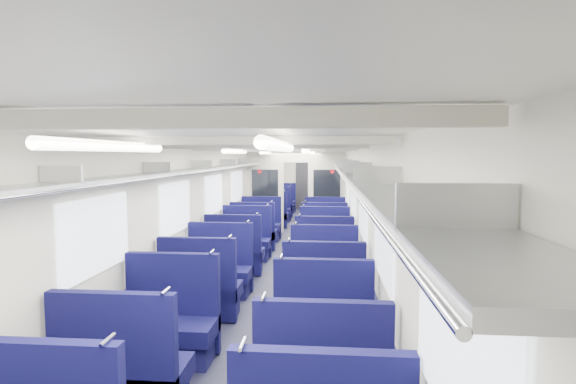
% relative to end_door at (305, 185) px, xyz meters
% --- Properties ---
extents(floor, '(2.80, 18.00, 0.01)m').
position_rel_end_door_xyz_m(floor, '(0.00, -8.94, -1.00)').
color(floor, black).
rests_on(floor, ground).
extents(ceiling, '(2.80, 18.00, 0.01)m').
position_rel_end_door_xyz_m(ceiling, '(0.00, -8.94, 1.35)').
color(ceiling, silver).
rests_on(ceiling, wall_left).
extents(wall_left, '(0.02, 18.00, 2.35)m').
position_rel_end_door_xyz_m(wall_left, '(-1.40, -8.94, 0.18)').
color(wall_left, beige).
rests_on(wall_left, floor).
extents(dado_left, '(0.03, 17.90, 0.70)m').
position_rel_end_door_xyz_m(dado_left, '(-1.39, -8.94, -0.65)').
color(dado_left, '#111036').
rests_on(dado_left, floor).
extents(wall_right, '(0.02, 18.00, 2.35)m').
position_rel_end_door_xyz_m(wall_right, '(1.40, -8.94, 0.18)').
color(wall_right, beige).
rests_on(wall_right, floor).
extents(dado_right, '(0.03, 17.90, 0.70)m').
position_rel_end_door_xyz_m(dado_right, '(1.39, -8.94, -0.65)').
color(dado_right, '#111036').
rests_on(dado_right, floor).
extents(wall_far, '(2.80, 0.02, 2.35)m').
position_rel_end_door_xyz_m(wall_far, '(0.00, 0.06, 0.18)').
color(wall_far, beige).
rests_on(wall_far, floor).
extents(luggage_rack_left, '(0.36, 17.40, 0.18)m').
position_rel_end_door_xyz_m(luggage_rack_left, '(-1.21, -8.94, 0.97)').
color(luggage_rack_left, '#B2B5BA').
rests_on(luggage_rack_left, wall_left).
extents(luggage_rack_right, '(0.36, 17.40, 0.18)m').
position_rel_end_door_xyz_m(luggage_rack_right, '(1.21, -8.94, 0.97)').
color(luggage_rack_right, '#B2B5BA').
rests_on(luggage_rack_right, wall_right).
extents(windows, '(2.78, 15.60, 0.75)m').
position_rel_end_door_xyz_m(windows, '(0.00, -9.40, 0.42)').
color(windows, white).
rests_on(windows, wall_left).
extents(ceiling_fittings, '(2.70, 16.06, 0.11)m').
position_rel_end_door_xyz_m(ceiling_fittings, '(0.00, -9.20, 1.29)').
color(ceiling_fittings, beige).
rests_on(ceiling_fittings, ceiling).
extents(end_door, '(0.75, 0.06, 2.00)m').
position_rel_end_door_xyz_m(end_door, '(0.00, 0.00, 0.00)').
color(end_door, black).
rests_on(end_door, floor).
extents(bulkhead, '(2.80, 0.10, 2.35)m').
position_rel_end_door_xyz_m(bulkhead, '(-0.00, -5.69, 0.23)').
color(bulkhead, beige).
rests_on(bulkhead, floor).
extents(seat_4, '(1.04, 0.58, 1.16)m').
position_rel_end_door_xyz_m(seat_4, '(-0.83, -14.83, -0.64)').
color(seat_4, '#0D0D41').
rests_on(seat_4, floor).
extents(seat_6, '(1.04, 0.58, 1.16)m').
position_rel_end_door_xyz_m(seat_6, '(-0.83, -13.71, -0.64)').
color(seat_6, '#0D0D41').
rests_on(seat_6, floor).
extents(seat_7, '(1.04, 0.58, 1.16)m').
position_rel_end_door_xyz_m(seat_7, '(0.83, -13.86, -0.64)').
color(seat_7, '#0D0D41').
rests_on(seat_7, floor).
extents(seat_8, '(1.04, 0.58, 1.16)m').
position_rel_end_door_xyz_m(seat_8, '(-0.83, -12.50, -0.64)').
color(seat_8, '#0D0D41').
rests_on(seat_8, floor).
extents(seat_9, '(1.04, 0.58, 1.16)m').
position_rel_end_door_xyz_m(seat_9, '(0.83, -12.63, -0.64)').
color(seat_9, '#0D0D41').
rests_on(seat_9, floor).
extents(seat_10, '(1.04, 0.58, 1.16)m').
position_rel_end_door_xyz_m(seat_10, '(-0.83, -11.46, -0.64)').
color(seat_10, '#0D0D41').
rests_on(seat_10, floor).
extents(seat_11, '(1.04, 0.58, 1.16)m').
position_rel_end_door_xyz_m(seat_11, '(0.83, -11.57, -0.64)').
color(seat_11, '#0D0D41').
rests_on(seat_11, floor).
extents(seat_12, '(1.04, 0.58, 1.16)m').
position_rel_end_door_xyz_m(seat_12, '(-0.83, -10.23, -0.64)').
color(seat_12, '#0D0D41').
rests_on(seat_12, floor).
extents(seat_13, '(1.04, 0.58, 1.16)m').
position_rel_end_door_xyz_m(seat_13, '(0.83, -10.31, -0.64)').
color(seat_13, '#0D0D41').
rests_on(seat_13, floor).
extents(seat_14, '(1.04, 0.58, 1.16)m').
position_rel_end_door_xyz_m(seat_14, '(-0.83, -9.05, -0.64)').
color(seat_14, '#0D0D41').
rests_on(seat_14, floor).
extents(seat_15, '(1.04, 0.58, 1.16)m').
position_rel_end_door_xyz_m(seat_15, '(0.83, -9.10, -0.64)').
color(seat_15, '#0D0D41').
rests_on(seat_15, floor).
extents(seat_16, '(1.04, 0.58, 1.16)m').
position_rel_end_door_xyz_m(seat_16, '(-0.83, -8.09, -0.64)').
color(seat_16, '#0D0D41').
rests_on(seat_16, floor).
extents(seat_17, '(1.04, 0.58, 1.16)m').
position_rel_end_door_xyz_m(seat_17, '(0.83, -7.98, -0.64)').
color(seat_17, '#0D0D41').
rests_on(seat_17, floor).
extents(seat_18, '(1.04, 0.58, 1.16)m').
position_rel_end_door_xyz_m(seat_18, '(-0.83, -6.93, -0.64)').
color(seat_18, '#0D0D41').
rests_on(seat_18, floor).
extents(seat_19, '(1.04, 0.58, 1.16)m').
position_rel_end_door_xyz_m(seat_19, '(0.83, -6.94, -0.64)').
color(seat_19, '#0D0D41').
rests_on(seat_19, floor).
extents(seat_20, '(1.04, 0.58, 1.16)m').
position_rel_end_door_xyz_m(seat_20, '(-0.83, -4.89, -0.64)').
color(seat_20, '#0D0D41').
rests_on(seat_20, floor).
extents(seat_21, '(1.04, 0.58, 1.16)m').
position_rel_end_door_xyz_m(seat_21, '(0.83, -4.92, -0.64)').
color(seat_21, '#0D0D41').
rests_on(seat_21, floor).
extents(seat_22, '(1.04, 0.58, 1.16)m').
position_rel_end_door_xyz_m(seat_22, '(-0.83, -3.58, -0.64)').
color(seat_22, '#0D0D41').
rests_on(seat_22, floor).
extents(seat_23, '(1.04, 0.58, 1.16)m').
position_rel_end_door_xyz_m(seat_23, '(0.83, -3.60, -0.64)').
color(seat_23, '#0D0D41').
rests_on(seat_23, floor).
extents(seat_24, '(1.04, 0.58, 1.16)m').
position_rel_end_door_xyz_m(seat_24, '(-0.83, -2.62, -0.64)').
color(seat_24, '#0D0D41').
rests_on(seat_24, floor).
extents(seat_25, '(1.04, 0.58, 1.16)m').
position_rel_end_door_xyz_m(seat_25, '(0.83, -2.46, -0.64)').
color(seat_25, '#0D0D41').
rests_on(seat_25, floor).
extents(seat_26, '(1.04, 0.58, 1.16)m').
position_rel_end_door_xyz_m(seat_26, '(-0.83, -1.26, -0.64)').
color(seat_26, '#0D0D41').
rests_on(seat_26, floor).
extents(seat_27, '(1.04, 0.58, 1.16)m').
position_rel_end_door_xyz_m(seat_27, '(0.83, -1.40, -0.64)').
color(seat_27, '#0D0D41').
rests_on(seat_27, floor).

